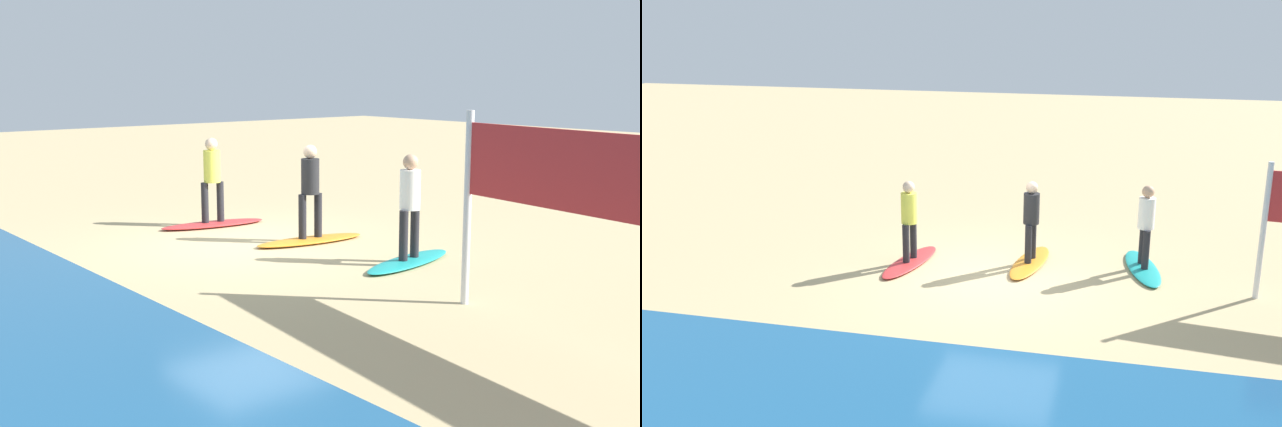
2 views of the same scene
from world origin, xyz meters
TOP-DOWN VIEW (x-y plane):
  - ground_plane at (0.00, 0.00)m, footprint 60.00×60.00m
  - surfboard_teal at (-2.78, -1.15)m, footprint 0.98×2.17m
  - surfer_teal at (-2.78, -1.15)m, footprint 0.32×0.45m
  - surfboard_orange at (-0.56, -0.94)m, footprint 0.84×2.16m
  - surfer_orange at (-0.56, -0.94)m, footprint 0.32×0.46m
  - surfboard_red at (1.82, -0.40)m, footprint 0.92×2.17m
  - surfer_red at (1.82, -0.40)m, footprint 0.32×0.46m

SIDE VIEW (x-z plane):
  - ground_plane at x=0.00m, z-range 0.00..0.00m
  - surfboard_teal at x=-2.78m, z-range 0.00..0.09m
  - surfboard_orange at x=-0.56m, z-range 0.00..0.09m
  - surfboard_red at x=1.82m, z-range 0.00..0.09m
  - surfer_teal at x=-2.78m, z-range 0.22..1.86m
  - surfer_orange at x=-0.56m, z-range 0.22..1.86m
  - surfer_red at x=1.82m, z-range 0.22..1.86m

